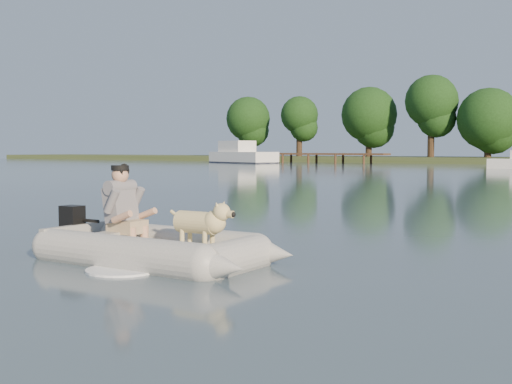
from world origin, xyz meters
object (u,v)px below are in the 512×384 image
Objects in this scene: dinghy at (157,218)px; cabin_cruiser at (243,152)px; dock at (304,158)px; man at (122,202)px; dog at (197,226)px.

cabin_cruiser reaches higher than dinghy.
man reaches higher than dock.
dock is 6.34m from cabin_cruiser.
man is 58.08m from cabin_cruiser.
dock is at bearing 47.87° from cabin_cruiser.
man reaches higher than dinghy.
cabin_cruiser is at bearing 122.25° from man.
dinghy is at bearing -175.43° from dog.
cabin_cruiser is (-31.08, 49.07, 0.43)m from man.
cabin_cruiser is at bearing -152.68° from dock.
dog is (1.25, 0.00, -0.24)m from man.
dock is 58.43m from dog.
dock is at bearing 116.56° from dinghy.
dock is 4.36× the size of dinghy.
dog is (26.73, -51.96, -0.04)m from dock.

